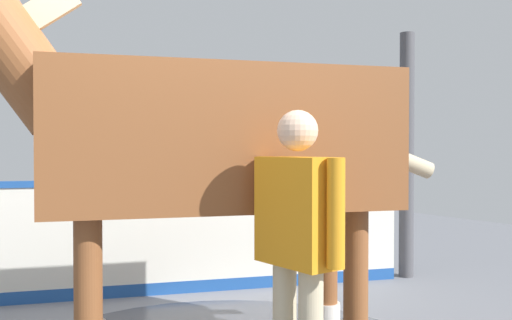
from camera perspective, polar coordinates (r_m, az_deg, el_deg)
barrier_wall at (r=5.60m, az=-7.58°, el=-8.07°), size 4.42×1.49×1.12m
roof_post_far at (r=6.40m, az=15.05°, el=0.47°), size 0.16×0.16×2.69m
horse at (r=3.61m, az=-5.50°, el=1.84°), size 3.48×1.51×2.64m
handler at (r=3.00m, az=4.23°, el=-8.22°), size 0.25×0.66×1.62m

